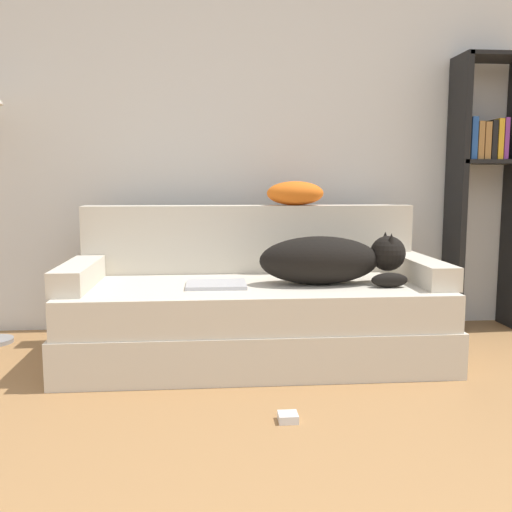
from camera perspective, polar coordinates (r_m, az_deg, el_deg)
name	(u,v)px	position (r m, az deg, el deg)	size (l,w,h in m)	color
wall_back	(276,109)	(3.61, 2.05, 14.51)	(7.00, 0.06, 2.70)	silver
couch	(254,321)	(2.95, -0.16, -6.52)	(1.89, 0.87, 0.39)	beige
couch_backrest	(249,239)	(3.24, -0.69, 1.73)	(1.85, 0.15, 0.38)	beige
couch_arm_left	(80,274)	(2.95, -17.22, -1.74)	(0.15, 0.68, 0.11)	beige
couch_arm_right	(421,270)	(3.09, 16.15, -1.32)	(0.15, 0.68, 0.11)	beige
dog	(330,260)	(2.88, 7.40, -0.35)	(0.74, 0.29, 0.26)	black
laptop	(216,284)	(2.82, -4.00, -2.86)	(0.29, 0.24, 0.02)	#B7B7BC
throw_pillow	(295,193)	(3.25, 3.94, 6.28)	(0.32, 0.21, 0.14)	orange
bookshelf	(486,175)	(3.77, 22.00, 7.54)	(0.42, 0.26, 1.65)	black
power_adapter	(288,417)	(2.25, 3.21, -15.81)	(0.07, 0.07, 0.03)	silver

